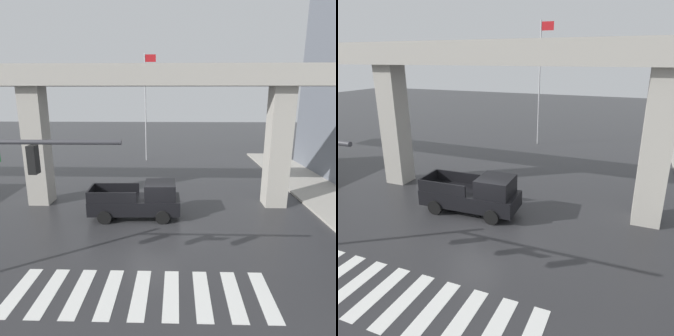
# 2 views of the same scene
# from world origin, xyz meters

# --- Properties ---
(ground_plane) EXTENTS (120.00, 120.00, 0.00)m
(ground_plane) POSITION_xyz_m (0.00, 0.00, 0.00)
(ground_plane) COLOR #2D2D30
(crosswalk_stripes) EXTENTS (9.35, 2.80, 0.01)m
(crosswalk_stripes) POSITION_xyz_m (-0.00, -5.15, 0.01)
(crosswalk_stripes) COLOR silver
(crosswalk_stripes) RESTS_ON ground
(elevated_overpass) EXTENTS (57.96, 2.16, 8.56)m
(elevated_overpass) POSITION_xyz_m (0.00, 3.90, 7.35)
(elevated_overpass) COLOR #ADA89E
(elevated_overpass) RESTS_ON ground
(pickup_truck) EXTENTS (5.16, 2.22, 2.08)m
(pickup_truck) POSITION_xyz_m (-0.79, 1.67, 0.99)
(pickup_truck) COLOR black
(pickup_truck) RESTS_ON ground
(flagpole) EXTENTS (1.16, 0.12, 10.78)m
(flagpole) POSITION_xyz_m (-1.83, 16.67, 6.20)
(flagpole) COLOR silver
(flagpole) RESTS_ON ground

